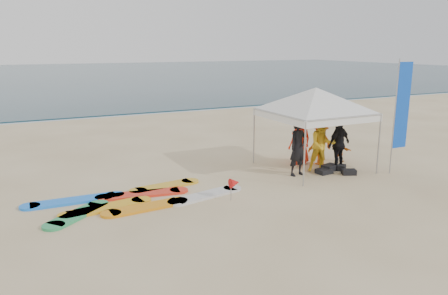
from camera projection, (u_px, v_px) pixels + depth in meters
ground at (280, 210)px, 11.58m from camera, size 120.00×120.00×0.00m
ocean at (52, 75)px, 63.90m from camera, size 160.00×84.00×0.08m
shoreline_foam at (119, 115)px, 27.45m from camera, size 160.00×1.20×0.01m
person_black_a at (298, 148)px, 14.49m from camera, size 0.75×0.55×1.91m
person_yellow at (322, 145)px, 14.94m from camera, size 1.09×0.96×1.88m
person_orange_a at (320, 143)px, 15.93m from camera, size 1.03×0.63×1.55m
person_black_b at (339, 144)px, 15.14m from camera, size 1.16×0.68×1.85m
person_orange_b at (300, 140)px, 15.95m from camera, size 0.88×0.58×1.79m
person_seated at (340, 150)px, 16.40m from camera, size 0.48×0.85×0.87m
canopy_tent at (316, 88)px, 14.91m from camera, size 4.33×4.33×3.27m
feather_flag at (402, 107)px, 14.49m from camera, size 0.65×0.04×3.85m
marker_pennant at (235, 183)px, 12.25m from camera, size 0.28×0.28×0.64m
gear_pile at (334, 170)px, 15.01m from camera, size 1.28×1.14×0.22m
surfboard_spread at (132, 200)px, 12.22m from camera, size 5.65×2.31×0.07m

